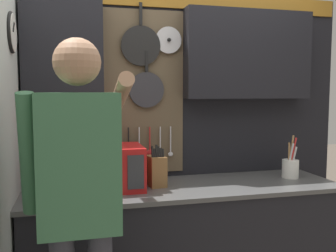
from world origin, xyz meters
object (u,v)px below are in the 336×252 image
at_px(person, 80,190).
at_px(microwave, 107,168).
at_px(knife_block, 157,170).
at_px(utensil_crock, 290,167).

bearing_deg(person, microwave, 74.75).
bearing_deg(knife_block, person, -127.70).
xyz_separation_m(knife_block, person, (-0.53, -0.68, 0.07)).
bearing_deg(knife_block, utensil_crock, 0.02).
height_order(knife_block, utensil_crock, utensil_crock).
height_order(microwave, utensil_crock, utensil_crock).
xyz_separation_m(knife_block, utensil_crock, (1.04, 0.00, -0.03)).
bearing_deg(microwave, person, -105.25).
xyz_separation_m(microwave, person, (-0.19, -0.68, 0.04)).
relative_size(microwave, utensil_crock, 1.46).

